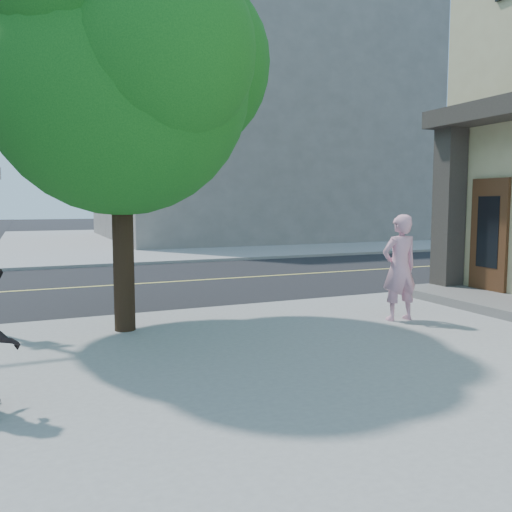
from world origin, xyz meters
name	(u,v)px	position (x,y,z in m)	size (l,w,h in m)	color
ground	(7,330)	(0.00, 0.00, 0.00)	(140.00, 140.00, 0.00)	black
road_ew	(12,292)	(0.00, 4.50, 0.01)	(140.00, 9.00, 0.01)	black
sidewalk_ne	(245,237)	(13.50, 21.50, 0.06)	(29.00, 25.00, 0.12)	gray
filler_ne	(249,128)	(14.00, 22.00, 7.12)	(18.00, 16.00, 14.00)	slate
man_on_phone	(399,268)	(6.63, -2.56, 1.09)	(0.71, 0.47, 1.94)	pink
street_tree	(126,53)	(1.99, -1.32, 4.69)	(5.34, 4.85, 7.08)	black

